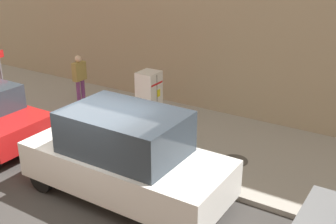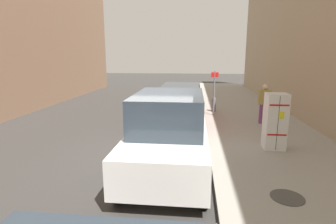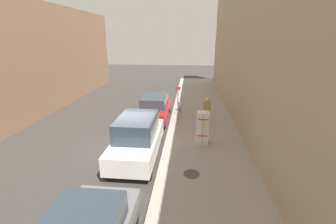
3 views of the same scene
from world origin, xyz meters
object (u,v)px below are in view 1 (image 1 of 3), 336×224
discarded_refrigerator (149,100)px  parked_van_white (126,156)px  street_sign_post (2,78)px  pedestrian_walking_far (80,76)px

discarded_refrigerator → parked_van_white: bearing=26.4°
street_sign_post → parked_van_white: street_sign_post is taller
pedestrian_walking_far → parked_van_white: parked_van_white is taller
discarded_refrigerator → pedestrian_walking_far: size_ratio=1.03×
discarded_refrigerator → street_sign_post: bearing=-71.2°
parked_van_white → street_sign_post: bearing=-104.5°
pedestrian_walking_far → street_sign_post: bearing=-19.1°
discarded_refrigerator → pedestrian_walking_far: 3.34m
street_sign_post → pedestrian_walking_far: size_ratio=1.28×
discarded_refrigerator → street_sign_post: street_sign_post is taller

